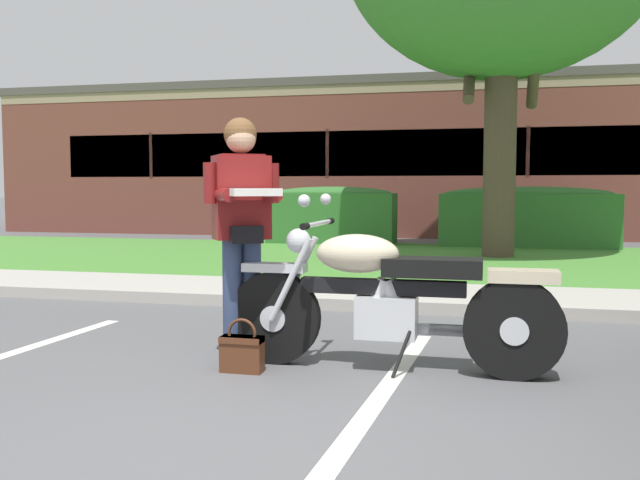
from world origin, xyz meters
The scene contains 11 objects.
ground_plane centered at (0.00, 0.00, 0.00)m, with size 140.00×140.00×0.00m, color #565659.
curb_strip centered at (0.00, 3.47, 0.06)m, with size 60.00×0.20×0.12m, color #ADA89E.
concrete_walk centered at (0.00, 4.32, 0.04)m, with size 60.00×1.50×0.08m, color #ADA89E.
grass_lawn centered at (0.00, 8.10, 0.03)m, with size 60.00×6.06×0.06m, color #478433.
stall_stripe_1 centered at (0.35, 0.20, 0.00)m, with size 0.12×4.40×0.01m, color silver.
motorcycle centered at (0.44, 1.29, 0.48)m, with size 2.24×0.82×1.18m.
rider_person centered at (-0.68, 1.30, 1.01)m, with size 0.61×0.67×1.70m.
handbag centered at (-0.59, 1.01, 0.14)m, with size 0.28×0.13×0.36m.
hedge_left centered at (-2.18, 10.96, 0.65)m, with size 2.65×0.90×1.24m.
hedge_center_left centered at (1.76, 10.96, 0.65)m, with size 3.39×0.90×1.24m.
brick_building centered at (1.88, 17.80, 1.96)m, with size 28.00×8.98×3.92m.
Camera 1 is at (0.97, -3.26, 1.22)m, focal length 38.97 mm.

